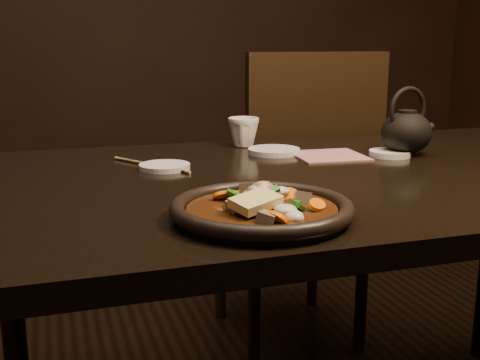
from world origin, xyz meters
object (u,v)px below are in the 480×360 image
object	(u,v)px
plate	(262,210)
teapot	(407,130)
chair	(298,192)
table	(346,204)
tea_cup	(243,131)

from	to	relation	value
plate	teapot	size ratio (longest dim) A/B	1.77
chair	teapot	size ratio (longest dim) A/B	6.14
table	plate	xyz separation A→B (m)	(-0.30, -0.29, 0.09)
plate	teapot	xyz separation A→B (m)	(0.51, 0.40, 0.05)
teapot	table	bearing A→B (deg)	-162.42
table	chair	size ratio (longest dim) A/B	1.62
table	plate	size ratio (longest dim) A/B	5.61
teapot	plate	bearing A→B (deg)	-151.89
chair	teapot	xyz separation A→B (m)	(0.05, -0.52, 0.27)
plate	tea_cup	xyz separation A→B (m)	(0.18, 0.64, 0.03)
chair	tea_cup	distance (m)	0.47
chair	tea_cup	bearing A→B (deg)	45.14
plate	chair	bearing A→B (deg)	63.55
table	teapot	world-z (taller)	teapot
tea_cup	table	bearing A→B (deg)	-70.90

